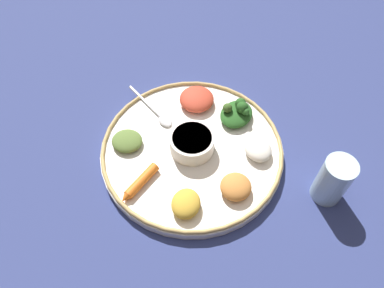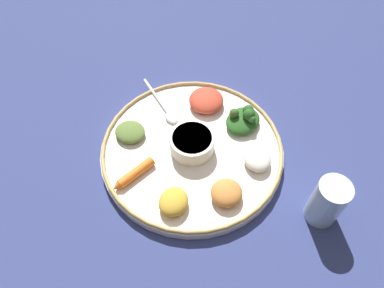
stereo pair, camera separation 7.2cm
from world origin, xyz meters
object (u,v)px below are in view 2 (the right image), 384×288
object	(u,v)px
center_bowl	(192,142)
spoon	(164,108)
drinking_glass	(326,204)
carrot_near_spoon	(134,174)
greens_pile	(244,119)

from	to	relation	value
center_bowl	spoon	size ratio (longest dim) A/B	0.60
center_bowl	spoon	bearing A→B (deg)	-11.93
drinking_glass	carrot_near_spoon	bearing A→B (deg)	36.64
spoon	center_bowl	bearing A→B (deg)	168.07
center_bowl	greens_pile	xyz separation A→B (m)	(-0.03, -0.12, -0.00)
spoon	drinking_glass	size ratio (longest dim) A/B	1.43
center_bowl	drinking_glass	xyz separation A→B (m)	(-0.26, -0.08, 0.00)
carrot_near_spoon	greens_pile	bearing A→B (deg)	-101.58
spoon	greens_pile	size ratio (longest dim) A/B	1.76
spoon	greens_pile	xyz separation A→B (m)	(-0.14, -0.10, 0.01)
spoon	carrot_near_spoon	distance (m)	0.18
center_bowl	spoon	xyz separation A→B (m)	(0.12, -0.02, -0.02)
spoon	carrot_near_spoon	size ratio (longest dim) A/B	1.56
center_bowl	spoon	world-z (taller)	center_bowl
drinking_glass	greens_pile	bearing A→B (deg)	-9.32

